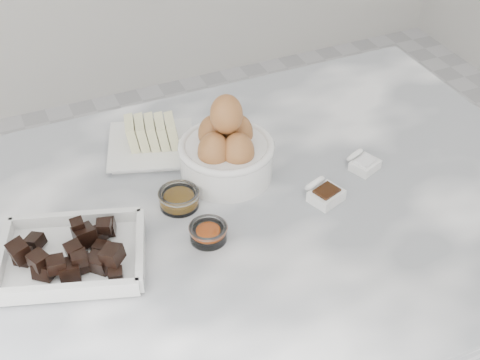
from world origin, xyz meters
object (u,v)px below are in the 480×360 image
at_px(butter_plate, 149,139).
at_px(salt_spoon, 362,162).
at_px(sugar_ramekin, 232,146).
at_px(egg_bowl, 226,150).
at_px(honey_bowl, 179,198).
at_px(zest_bowl, 208,232).
at_px(vanilla_spoon, 323,192).
at_px(chocolate_dish, 71,252).

bearing_deg(butter_plate, salt_spoon, -32.01).
relative_size(sugar_ramekin, egg_bowl, 0.55).
height_order(honey_bowl, zest_bowl, honey_bowl).
bearing_deg(salt_spoon, egg_bowl, 160.51).
bearing_deg(vanilla_spoon, chocolate_dish, 177.05).
relative_size(chocolate_dish, vanilla_spoon, 3.39).
xyz_separation_m(zest_bowl, salt_spoon, (0.33, 0.06, -0.00)).
relative_size(honey_bowl, zest_bowl, 1.12).
relative_size(butter_plate, egg_bowl, 1.17).
bearing_deg(chocolate_dish, salt_spoon, 2.67).
relative_size(zest_bowl, salt_spoon, 0.90).
distance_m(egg_bowl, zest_bowl, 0.18).
relative_size(honey_bowl, salt_spoon, 1.01).
bearing_deg(salt_spoon, butter_plate, 147.99).
xyz_separation_m(sugar_ramekin, zest_bowl, (-0.12, -0.18, -0.02)).
relative_size(zest_bowl, vanilla_spoon, 0.82).
distance_m(sugar_ramekin, zest_bowl, 0.22).
bearing_deg(honey_bowl, chocolate_dish, -162.69).
distance_m(chocolate_dish, honey_bowl, 0.21).
height_order(sugar_ramekin, egg_bowl, egg_bowl).
bearing_deg(honey_bowl, egg_bowl, 23.47).
distance_m(chocolate_dish, salt_spoon, 0.55).
bearing_deg(zest_bowl, sugar_ramekin, 56.40).
bearing_deg(vanilla_spoon, butter_plate, 131.60).
xyz_separation_m(butter_plate, egg_bowl, (0.11, -0.13, 0.03)).
relative_size(butter_plate, honey_bowl, 2.83).
height_order(chocolate_dish, vanilla_spoon, chocolate_dish).
xyz_separation_m(butter_plate, honey_bowl, (-0.00, -0.18, -0.01)).
relative_size(honey_bowl, vanilla_spoon, 0.91).
relative_size(sugar_ramekin, honey_bowl, 1.33).
bearing_deg(butter_plate, chocolate_dish, -130.26).
bearing_deg(egg_bowl, sugar_ramekin, 54.00).
relative_size(chocolate_dish, zest_bowl, 4.15).
bearing_deg(egg_bowl, honey_bowl, -156.53).
bearing_deg(honey_bowl, butter_plate, 88.79).
height_order(chocolate_dish, honey_bowl, chocolate_dish).
height_order(sugar_ramekin, honey_bowl, sugar_ramekin).
bearing_deg(salt_spoon, chocolate_dish, -177.33).
distance_m(sugar_ramekin, salt_spoon, 0.25).
distance_m(zest_bowl, vanilla_spoon, 0.22).
xyz_separation_m(vanilla_spoon, salt_spoon, (0.11, 0.05, -0.00)).
xyz_separation_m(chocolate_dish, vanilla_spoon, (0.44, -0.02, -0.01)).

